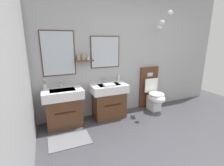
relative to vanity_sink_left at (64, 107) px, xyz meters
name	(u,v)px	position (x,y,z in m)	size (l,w,h in m)	color
wall_back	(133,54)	(1.64, 0.25, 0.93)	(4.61, 0.64, 2.63)	#A8A8AA
bath_mat	(70,140)	(0.00, -0.58, -0.38)	(0.68, 0.44, 0.01)	slate
vanity_sink_left	(64,107)	(0.00, 0.00, 0.00)	(0.74, 0.47, 0.73)	#56331E
tap_on_left_sink	(61,84)	(0.00, 0.17, 0.41)	(0.03, 0.13, 0.11)	silver
vanity_sink_right	(109,100)	(0.94, 0.00, 0.00)	(0.74, 0.47, 0.73)	#56331E
tap_on_right_sink	(106,79)	(0.94, 0.17, 0.41)	(0.03, 0.13, 0.11)	silver
toilet	(152,94)	(2.06, -0.01, -0.01)	(0.48, 0.62, 1.00)	#56331E
toothbrush_cup	(45,86)	(-0.29, 0.16, 0.40)	(0.07, 0.07, 0.21)	silver
soap_dispenser	(119,78)	(1.24, 0.17, 0.42)	(0.06, 0.06, 0.17)	white
folded_hand_towel	(109,85)	(0.90, -0.13, 0.37)	(0.22, 0.16, 0.04)	white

